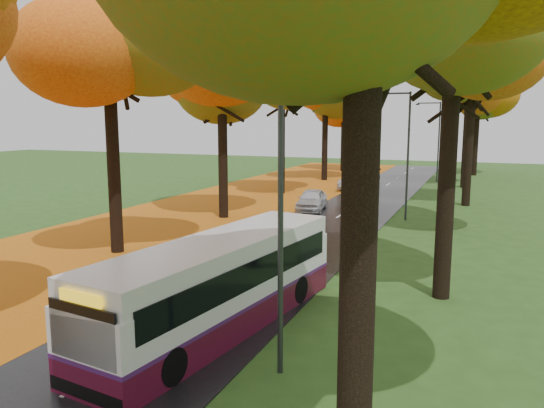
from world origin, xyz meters
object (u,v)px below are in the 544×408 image
Objects in this scene: streetlamp_near at (271,187)px; car_white at (312,200)px; streetlamp_mid at (404,145)px; bus at (220,282)px; car_dark at (366,176)px; streetlamp_far at (436,135)px; car_silver at (352,181)px.

streetlamp_near is 1.84× the size of car_white.
car_white is at bearing 170.86° from streetlamp_mid.
car_white is (-6.30, 1.01, -3.93)m from streetlamp_mid.
streetlamp_mid is 7.49m from car_white.
bus is 2.40× the size of car_dark.
bus is at bearing -93.37° from streetlamp_far.
car_dark is at bearing 92.74° from car_silver.
streetlamp_mid and streetlamp_far have the same top height.
bus is 33.18m from car_silver.
streetlamp_near is 0.75× the size of bus.
streetlamp_mid is at bearing -61.32° from car_silver.
streetlamp_far is at bearing 57.93° from car_silver.
bus reaches higher than car_white.
streetlamp_near is at bearing -72.54° from car_dark.
car_white is at bearing -81.30° from car_dark.
car_silver is (0.00, 11.93, -0.02)m from car_white.
streetlamp_near reaches higher than bus.
streetlamp_near is at bearing -82.60° from car_white.
bus is at bearing -97.06° from streetlamp_mid.
car_white is at bearing -106.70° from streetlamp_far.
car_silver is (-3.82, 32.95, -0.72)m from bus.
streetlamp_mid is 22.00m from streetlamp_far.
bus is at bearing 141.19° from streetlamp_near.
streetlamp_mid is 1.00× the size of streetlamp_far.
streetlamp_near reaches higher than car_dark.
streetlamp_far is 0.75× the size of bus.
streetlamp_mid is at bearing -90.00° from streetlamp_far.
bus is 21.38m from car_white.
car_dark is at bearing -153.55° from streetlamp_far.
streetlamp_far is at bearing 35.15° from car_dark.
car_silver is 0.98× the size of car_dark.
car_silver is at bearing 82.09° from car_white.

